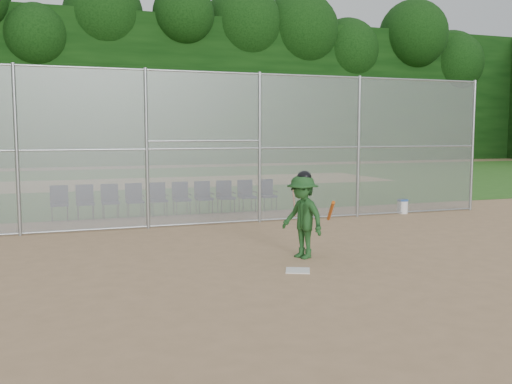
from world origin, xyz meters
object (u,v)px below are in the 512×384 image
object	(u,v)px
batter_at_plate	(303,216)
water_cooler	(402,206)
chair_0	(59,204)
home_plate	(298,270)

from	to	relation	value
batter_at_plate	water_cooler	world-z (taller)	batter_at_plate
batter_at_plate	water_cooler	distance (m)	7.02
batter_at_plate	chair_0	bearing A→B (deg)	123.96
water_cooler	chair_0	world-z (taller)	chair_0
home_plate	water_cooler	xyz separation A→B (m)	(5.85, 5.47, 0.20)
home_plate	chair_0	world-z (taller)	chair_0
home_plate	water_cooler	distance (m)	8.01
home_plate	water_cooler	bearing A→B (deg)	43.09
chair_0	batter_at_plate	bearing A→B (deg)	-56.04
home_plate	batter_at_plate	distance (m)	1.34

